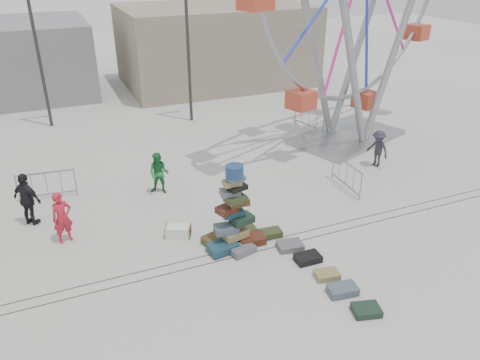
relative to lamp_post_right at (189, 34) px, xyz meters
name	(u,v)px	position (x,y,z in m)	size (l,w,h in m)	color
ground	(229,272)	(-3.09, -13.00, -4.48)	(90.00, 90.00, 0.00)	#9E9E99
track_line_near	(221,260)	(-3.09, -12.40, -4.48)	(40.00, 0.04, 0.01)	#47443F
track_line_far	(217,253)	(-3.09, -12.00, -4.48)	(40.00, 0.04, 0.01)	#47443F
building_right	(215,45)	(3.91, 7.00, -1.98)	(12.00, 8.00, 5.00)	gray
building_left	(4,60)	(-9.09, 9.00, -2.28)	(10.00, 8.00, 4.40)	gray
lamp_post_right	(189,34)	(0.00, 0.00, 0.00)	(1.41, 0.25, 8.00)	#2D2D30
lamp_post_left	(37,37)	(-7.00, 2.00, 0.00)	(1.41, 0.25, 8.00)	#2D2D30
suitcase_tower	(234,223)	(-2.42, -11.72, -3.72)	(1.92, 1.70, 2.73)	#1B4051
steamer_trunk	(178,231)	(-3.90, -10.63, -4.30)	(0.80, 0.46, 0.37)	silver
row_case_0	(270,233)	(-1.19, -11.79, -4.37)	(0.75, 0.45, 0.22)	#344020
row_case_1	(290,246)	(-0.91, -12.64, -4.38)	(0.77, 0.56, 0.20)	slate
row_case_2	(308,258)	(-0.73, -13.42, -4.38)	(0.75, 0.51, 0.21)	black
row_case_3	(327,275)	(-0.62, -14.30, -4.39)	(0.68, 0.47, 0.18)	#94804B
row_case_4	(343,290)	(-0.61, -15.05, -4.37)	(0.78, 0.49, 0.23)	#4B5A6C
row_case_5	(366,310)	(-0.48, -15.92, -4.39)	(0.69, 0.53, 0.19)	#1B3024
barricade_dummy_c	(47,185)	(-7.62, -6.31, -3.93)	(2.00, 0.10, 1.10)	gray
barricade_wheel_front	(346,175)	(2.98, -9.90, -3.93)	(2.00, 0.10, 1.10)	gray
barricade_wheel_back	(309,118)	(5.07, -3.55, -3.93)	(2.00, 0.10, 1.10)	gray
pedestrian_red	(62,218)	(-7.26, -9.50, -3.63)	(0.62, 0.41, 1.71)	red
pedestrian_green	(159,173)	(-3.69, -7.47, -3.67)	(0.79, 0.61, 1.62)	#1C7132
pedestrian_black	(27,199)	(-8.23, -7.97, -3.55)	(1.09, 0.45, 1.85)	black
pedestrian_grey	(378,149)	(5.37, -8.66, -3.69)	(1.02, 0.59, 1.59)	#262531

